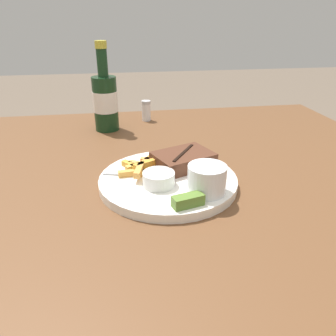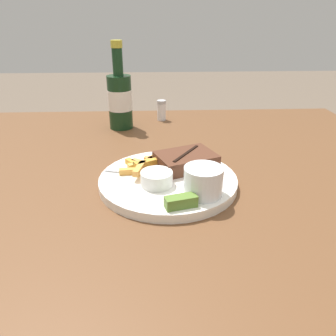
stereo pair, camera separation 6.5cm
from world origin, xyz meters
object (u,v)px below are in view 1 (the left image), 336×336
object	(u,v)px
beer_bottle	(105,100)
coleslaw_cup	(207,178)
steak_portion	(183,160)
dipping_sauce_cup	(159,178)
salt_shaker	(147,111)
dinner_plate	(168,181)
pickle_spear	(188,201)
fork_utensil	(133,174)

from	to	relation	value
beer_bottle	coleslaw_cup	bearing A→B (deg)	-67.60
steak_portion	dipping_sauce_cup	xyz separation A→B (m)	(-0.06, -0.08, -0.00)
steak_portion	salt_shaker	world-z (taller)	salt_shaker
dinner_plate	pickle_spear	world-z (taller)	pickle_spear
steak_portion	pickle_spear	distance (m)	0.16
dipping_sauce_cup	beer_bottle	size ratio (longest dim) A/B	0.25
dipping_sauce_cup	pickle_spear	distance (m)	0.09
beer_bottle	salt_shaker	bearing A→B (deg)	29.55
steak_portion	coleslaw_cup	xyz separation A→B (m)	(0.02, -0.12, 0.01)
beer_bottle	fork_utensil	bearing A→B (deg)	-81.31
pickle_spear	coleslaw_cup	bearing A→B (deg)	43.47
coleslaw_cup	fork_utensil	distance (m)	0.16
dinner_plate	coleslaw_cup	world-z (taller)	coleslaw_cup
dipping_sauce_cup	salt_shaker	size ratio (longest dim) A/B	0.95
dinner_plate	pickle_spear	xyz separation A→B (m)	(0.02, -0.11, 0.02)
dinner_plate	fork_utensil	world-z (taller)	fork_utensil
coleslaw_cup	beer_bottle	world-z (taller)	beer_bottle
salt_shaker	fork_utensil	bearing A→B (deg)	-99.62
steak_portion	beer_bottle	distance (m)	0.37
dinner_plate	dipping_sauce_cup	world-z (taller)	dipping_sauce_cup
steak_portion	salt_shaker	distance (m)	0.40
steak_portion	fork_utensil	bearing A→B (deg)	-166.16
steak_portion	fork_utensil	xyz separation A→B (m)	(-0.11, -0.03, -0.01)
coleslaw_cup	dipping_sauce_cup	xyz separation A→B (m)	(-0.08, 0.04, -0.01)
coleslaw_cup	beer_bottle	distance (m)	0.49
dinner_plate	pickle_spear	size ratio (longest dim) A/B	4.72
steak_portion	pickle_spear	size ratio (longest dim) A/B	2.44
coleslaw_cup	fork_utensil	bearing A→B (deg)	145.03
coleslaw_cup	pickle_spear	world-z (taller)	coleslaw_cup
dinner_plate	dipping_sauce_cup	distance (m)	0.05
fork_utensil	beer_bottle	size ratio (longest dim) A/B	0.53
coleslaw_cup	dipping_sauce_cup	bearing A→B (deg)	154.63
dipping_sauce_cup	fork_utensil	world-z (taller)	dipping_sauce_cup
beer_bottle	salt_shaker	xyz separation A→B (m)	(0.13, 0.07, -0.06)
fork_utensil	beer_bottle	distance (m)	0.37
fork_utensil	salt_shaker	distance (m)	0.44
dinner_plate	salt_shaker	world-z (taller)	salt_shaker
steak_portion	beer_bottle	xyz separation A→B (m)	(-0.17, 0.33, 0.06)
steak_portion	dipping_sauce_cup	world-z (taller)	steak_portion
dinner_plate	beer_bottle	size ratio (longest dim) A/B	1.11
dinner_plate	pickle_spear	distance (m)	0.12
beer_bottle	steak_portion	bearing A→B (deg)	-63.42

